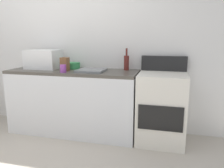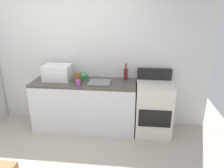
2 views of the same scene
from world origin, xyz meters
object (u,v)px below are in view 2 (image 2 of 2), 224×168
at_px(stove_oven, 153,108).
at_px(coffee_mug, 78,83).
at_px(knife_block, 78,78).
at_px(microwave, 58,72).
at_px(wine_bottle, 126,74).
at_px(mixing_bowl, 83,77).

height_order(stove_oven, coffee_mug, stove_oven).
height_order(stove_oven, knife_block, stove_oven).
relative_size(microwave, knife_block, 2.56).
xyz_separation_m(microwave, wine_bottle, (1.19, 0.13, -0.03)).
distance_m(coffee_mug, knife_block, 0.15).
bearing_deg(wine_bottle, stove_oven, -20.13).
bearing_deg(wine_bottle, microwave, -173.72).
bearing_deg(coffee_mug, knife_block, 107.05).
bearing_deg(knife_block, stove_oven, 3.41).
bearing_deg(mixing_bowl, coffee_mug, -87.75).
height_order(microwave, wine_bottle, wine_bottle).
height_order(coffee_mug, knife_block, knife_block).
bearing_deg(wine_bottle, mixing_bowl, -176.44).
distance_m(stove_oven, mixing_bowl, 1.37).
bearing_deg(mixing_bowl, microwave, -168.87).
distance_m(knife_block, mixing_bowl, 0.22).
relative_size(stove_oven, coffee_mug, 11.00).
bearing_deg(stove_oven, coffee_mug, -170.13).
bearing_deg(mixing_bowl, knife_block, -97.81).
bearing_deg(coffee_mug, wine_bottle, 28.09).
xyz_separation_m(stove_oven, microwave, (-1.70, 0.05, 0.57)).
distance_m(microwave, coffee_mug, 0.52).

